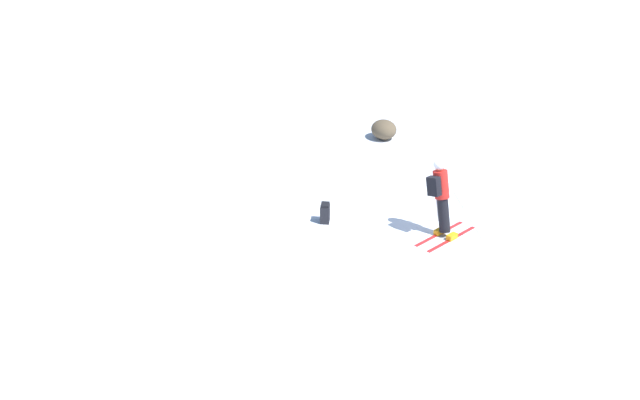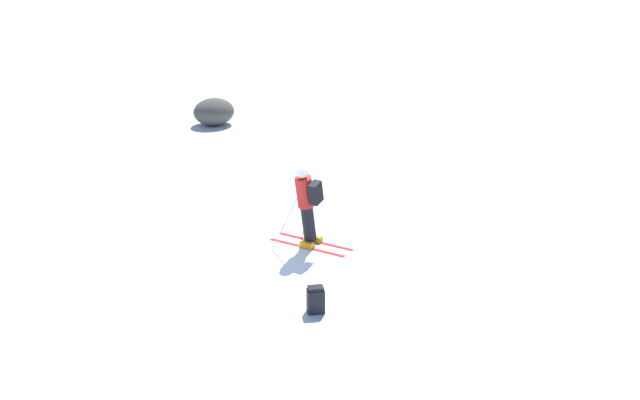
% 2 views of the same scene
% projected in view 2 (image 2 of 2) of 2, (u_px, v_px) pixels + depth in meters
% --- Properties ---
extents(ground_plane, '(300.00, 300.00, 0.00)m').
position_uv_depth(ground_plane, '(289.00, 249.00, 18.25)').
color(ground_plane, white).
extents(skier, '(1.50, 1.74, 1.89)m').
position_uv_depth(skier, '(307.00, 201.00, 17.91)').
color(skier, red).
rests_on(skier, ground).
extents(spare_backpack, '(0.35, 0.30, 0.50)m').
position_uv_depth(spare_backpack, '(316.00, 300.00, 15.65)').
color(spare_backpack, black).
rests_on(spare_backpack, ground).
extents(exposed_boulder_1, '(1.24, 1.06, 0.81)m').
position_uv_depth(exposed_boulder_1, '(214.00, 112.00, 26.60)').
color(exposed_boulder_1, '#4C4742').
rests_on(exposed_boulder_1, ground).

